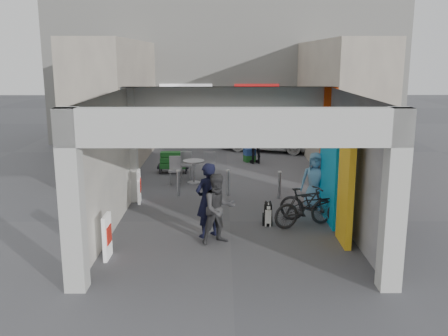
{
  "coord_description": "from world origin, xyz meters",
  "views": [
    {
      "loc": [
        -0.2,
        -12.9,
        4.4
      ],
      "look_at": [
        -0.15,
        1.0,
        1.27
      ],
      "focal_mm": 40.0,
      "sensor_mm": 36.0,
      "label": 1
    }
  ],
  "objects_px": {
    "man_with_dog": "(208,200)",
    "produce_stand": "(173,165)",
    "cafe_set": "(191,171)",
    "bicycle_rear": "(305,207)",
    "man_crates": "(256,142)",
    "bicycle_front": "(316,204)",
    "border_collie": "(268,215)",
    "man_elderly": "(315,181)",
    "man_back_turned": "(219,209)",
    "white_van": "(267,135)"
  },
  "relations": [
    {
      "from": "man_crates",
      "to": "white_van",
      "type": "height_order",
      "value": "man_crates"
    },
    {
      "from": "man_back_turned",
      "to": "man_elderly",
      "type": "bearing_deg",
      "value": 20.03
    },
    {
      "from": "white_van",
      "to": "man_with_dog",
      "type": "bearing_deg",
      "value": -173.55
    },
    {
      "from": "man_back_turned",
      "to": "man_elderly",
      "type": "height_order",
      "value": "man_back_turned"
    },
    {
      "from": "cafe_set",
      "to": "man_elderly",
      "type": "relative_size",
      "value": 0.95
    },
    {
      "from": "border_collie",
      "to": "bicycle_front",
      "type": "distance_m",
      "value": 1.34
    },
    {
      "from": "border_collie",
      "to": "man_elderly",
      "type": "relative_size",
      "value": 0.42
    },
    {
      "from": "man_crates",
      "to": "bicycle_front",
      "type": "distance_m",
      "value": 7.73
    },
    {
      "from": "bicycle_front",
      "to": "man_elderly",
      "type": "bearing_deg",
      "value": 16.02
    },
    {
      "from": "cafe_set",
      "to": "bicycle_rear",
      "type": "height_order",
      "value": "bicycle_rear"
    },
    {
      "from": "cafe_set",
      "to": "border_collie",
      "type": "height_order",
      "value": "cafe_set"
    },
    {
      "from": "man_back_turned",
      "to": "white_van",
      "type": "relative_size",
      "value": 0.39
    },
    {
      "from": "produce_stand",
      "to": "bicycle_front",
      "type": "xyz_separation_m",
      "value": [
        4.39,
        -5.95,
        0.21
      ]
    },
    {
      "from": "border_collie",
      "to": "man_with_dog",
      "type": "distance_m",
      "value": 1.89
    },
    {
      "from": "man_back_turned",
      "to": "man_crates",
      "type": "xyz_separation_m",
      "value": [
        1.5,
        9.09,
        0.04
      ]
    },
    {
      "from": "man_with_dog",
      "to": "bicycle_rear",
      "type": "distance_m",
      "value": 2.66
    },
    {
      "from": "man_back_turned",
      "to": "bicycle_rear",
      "type": "xyz_separation_m",
      "value": [
        2.25,
        1.17,
        -0.31
      ]
    },
    {
      "from": "produce_stand",
      "to": "man_elderly",
      "type": "relative_size",
      "value": 0.71
    },
    {
      "from": "border_collie",
      "to": "man_elderly",
      "type": "height_order",
      "value": "man_elderly"
    },
    {
      "from": "bicycle_front",
      "to": "produce_stand",
      "type": "bearing_deg",
      "value": 61.2
    },
    {
      "from": "man_elderly",
      "to": "border_collie",
      "type": "bearing_deg",
      "value": -122.2
    },
    {
      "from": "border_collie",
      "to": "man_elderly",
      "type": "distance_m",
      "value": 2.19
    },
    {
      "from": "man_crates",
      "to": "white_van",
      "type": "xyz_separation_m",
      "value": [
        0.72,
        2.9,
        -0.14
      ]
    },
    {
      "from": "produce_stand",
      "to": "bicycle_rear",
      "type": "distance_m",
      "value": 7.43
    },
    {
      "from": "produce_stand",
      "to": "border_collie",
      "type": "height_order",
      "value": "produce_stand"
    },
    {
      "from": "cafe_set",
      "to": "man_crates",
      "type": "relative_size",
      "value": 0.9
    },
    {
      "from": "border_collie",
      "to": "man_with_dog",
      "type": "xyz_separation_m",
      "value": [
        -1.57,
        -0.83,
        0.66
      ]
    },
    {
      "from": "border_collie",
      "to": "white_van",
      "type": "relative_size",
      "value": 0.16
    },
    {
      "from": "man_with_dog",
      "to": "man_back_turned",
      "type": "height_order",
      "value": "man_with_dog"
    },
    {
      "from": "man_crates",
      "to": "bicycle_front",
      "type": "height_order",
      "value": "man_crates"
    },
    {
      "from": "produce_stand",
      "to": "border_collie",
      "type": "distance_m",
      "value": 6.87
    },
    {
      "from": "man_with_dog",
      "to": "border_collie",
      "type": "bearing_deg",
      "value": 169.45
    },
    {
      "from": "man_elderly",
      "to": "white_van",
      "type": "relative_size",
      "value": 0.38
    },
    {
      "from": "man_back_turned",
      "to": "cafe_set",
      "type": "bearing_deg",
      "value": 75.15
    },
    {
      "from": "white_van",
      "to": "bicycle_front",
      "type": "bearing_deg",
      "value": -159.35
    },
    {
      "from": "bicycle_front",
      "to": "white_van",
      "type": "bearing_deg",
      "value": 26.87
    },
    {
      "from": "cafe_set",
      "to": "man_with_dog",
      "type": "height_order",
      "value": "man_with_dog"
    },
    {
      "from": "border_collie",
      "to": "bicycle_rear",
      "type": "xyz_separation_m",
      "value": [
        0.96,
        -0.1,
        0.26
      ]
    },
    {
      "from": "man_elderly",
      "to": "bicycle_front",
      "type": "relative_size",
      "value": 0.84
    },
    {
      "from": "man_with_dog",
      "to": "white_van",
      "type": "xyz_separation_m",
      "value": [
        2.49,
        11.56,
        -0.18
      ]
    },
    {
      "from": "man_with_dog",
      "to": "white_van",
      "type": "distance_m",
      "value": 11.83
    },
    {
      "from": "bicycle_rear",
      "to": "produce_stand",
      "type": "bearing_deg",
      "value": 10.78
    },
    {
      "from": "produce_stand",
      "to": "bicycle_front",
      "type": "bearing_deg",
      "value": -50.62
    },
    {
      "from": "white_van",
      "to": "man_elderly",
      "type": "bearing_deg",
      "value": -157.81
    },
    {
      "from": "man_with_dog",
      "to": "produce_stand",
      "type": "bearing_deg",
      "value": -116.28
    },
    {
      "from": "man_with_dog",
      "to": "man_back_turned",
      "type": "relative_size",
      "value": 1.1
    },
    {
      "from": "cafe_set",
      "to": "bicycle_rear",
      "type": "relative_size",
      "value": 0.9
    },
    {
      "from": "man_elderly",
      "to": "man_crates",
      "type": "height_order",
      "value": "man_crates"
    },
    {
      "from": "man_elderly",
      "to": "man_crates",
      "type": "distance_m",
      "value": 6.47
    },
    {
      "from": "bicycle_front",
      "to": "white_van",
      "type": "height_order",
      "value": "white_van"
    }
  ]
}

